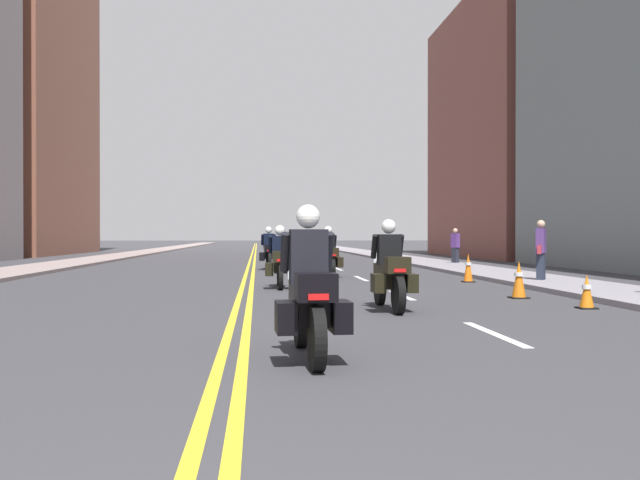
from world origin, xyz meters
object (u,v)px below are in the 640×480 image
motorcycle_0 (309,298)px  motorcycle_1 (390,273)px  pedestrian_0 (455,246)px  pedestrian_2 (541,251)px  motorcycle_4 (269,252)px  traffic_cone_2 (587,292)px  motorcycle_3 (329,256)px  motorcycle_5 (308,250)px  traffic_cone_0 (468,268)px  traffic_cone_1 (519,279)px  motorcycle_2 (280,262)px

motorcycle_0 → motorcycle_1: motorcycle_0 is taller
pedestrian_0 → pedestrian_2: 11.80m
motorcycle_1 → motorcycle_4: size_ratio=1.03×
traffic_cone_2 → pedestrian_0: bearing=81.0°
pedestrian_0 → motorcycle_3: bearing=-68.6°
pedestrian_2 → motorcycle_3: bearing=-92.0°
motorcycle_4 → motorcycle_5: bearing=68.5°
motorcycle_5 → traffic_cone_0: (3.63, -13.18, -0.24)m
motorcycle_0 → pedestrian_2: size_ratio=1.21×
motorcycle_1 → motorcycle_5: (0.01, 20.23, -0.01)m
motorcycle_0 → motorcycle_5: 25.04m
motorcycle_4 → traffic_cone_2: (5.52, -14.89, -0.37)m
motorcycle_4 → pedestrian_2: size_ratio=1.27×
motorcycle_5 → traffic_cone_2: 20.63m
motorcycle_0 → traffic_cone_2: bearing=38.1°
motorcycle_1 → traffic_cone_1: motorcycle_1 is taller
motorcycle_1 → pedestrian_0: 19.01m
motorcycle_4 → motorcycle_2: bearing=-91.3°
motorcycle_1 → motorcycle_3: 9.97m
traffic_cone_1 → traffic_cone_2: bearing=-78.1°
motorcycle_0 → traffic_cone_2: size_ratio=3.38×
motorcycle_4 → motorcycle_1: bearing=-84.7°
motorcycle_1 → motorcycle_5: motorcycle_1 is taller
traffic_cone_1 → pedestrian_2: (2.22, 4.09, 0.51)m
motorcycle_0 → traffic_cone_1: size_ratio=2.64×
motorcycle_3 → motorcycle_2: bearing=-113.7°
traffic_cone_1 → traffic_cone_2: 2.16m
motorcycle_0 → traffic_cone_0: size_ratio=2.58×
traffic_cone_1 → traffic_cone_2: size_ratio=1.28×
traffic_cone_0 → pedestrian_2: size_ratio=0.47×
motorcycle_3 → motorcycle_4: motorcycle_4 is taller
pedestrian_2 → motorcycle_2: bearing=-50.6°
motorcycle_3 → motorcycle_5: bearing=86.4°
motorcycle_1 → pedestrian_2: size_ratio=1.30×
pedestrian_2 → motorcycle_1: bearing=-8.1°
motorcycle_0 → pedestrian_0: 24.07m
traffic_cone_2 → pedestrian_0: size_ratio=0.38×
motorcycle_3 → pedestrian_2: size_ratio=1.28×
motorcycle_2 → motorcycle_3: (1.72, 4.62, -0.00)m
motorcycle_5 → traffic_cone_0: motorcycle_5 is taller
motorcycle_3 → motorcycle_1: bearing=-92.9°
motorcycle_1 → pedestrian_0: bearing=69.2°
traffic_cone_1 → traffic_cone_2: traffic_cone_1 is taller
traffic_cone_1 → motorcycle_1: bearing=-147.3°
motorcycle_4 → traffic_cone_0: size_ratio=2.70×
traffic_cone_2 → motorcycle_5: bearing=100.1°
motorcycle_0 → pedestrian_2: pedestrian_2 is taller
motorcycle_0 → pedestrian_0: (8.25, 22.61, 0.18)m
motorcycle_3 → traffic_cone_0: motorcycle_3 is taller
motorcycle_5 → motorcycle_2: bearing=-98.3°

